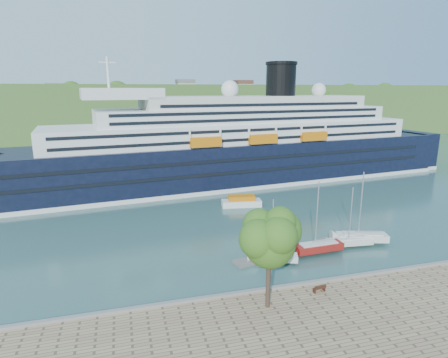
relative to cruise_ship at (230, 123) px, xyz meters
The scene contains 12 objects.
ground 53.02m from the cruise_ship, 95.74° to the right, with size 400.00×400.00×0.00m, color #325957.
far_hillside 94.35m from the cruise_ship, 93.10° to the left, with size 400.00×50.00×24.00m, color #385B24.
quay_coping 52.91m from the cruise_ship, 95.71° to the right, with size 220.00×0.50×0.30m, color slate.
cruise_ship is the anchor object (origin of this frame).
park_bench 54.61m from the cruise_ship, 95.91° to the right, with size 1.49×0.61×0.96m, color #412012, non-canonical shape.
promenade_tree 55.67m from the cruise_ship, 102.33° to the right, with size 6.73×6.73×11.15m, color #2F5C18, non-canonical shape.
floating_pontoon 43.39m from the cruise_ship, 94.96° to the right, with size 16.59×2.03×0.37m, color slate, non-canonical shape.
sailboat_white_near 45.02m from the cruise_ship, 98.53° to the right, with size 6.37×1.77×8.22m, color silver, non-canonical shape.
sailboat_red 43.36m from the cruise_ship, 89.55° to the right, with size 7.61×2.11×9.82m, color maroon, non-canonical shape.
sailboat_white_far 43.17m from the cruise_ship, 81.69° to the right, with size 6.54×1.82×8.44m, color silver, non-canonical shape.
tender_launch 23.35m from the cruise_ship, 99.40° to the right, with size 7.66×2.62×2.12m, color orange, non-canonical shape.
sailboat_extra 42.77m from the cruise_ship, 78.76° to the right, with size 7.96×2.21×10.28m, color silver, non-canonical shape.
Camera 1 is at (-19.69, -33.93, 22.00)m, focal length 30.00 mm.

